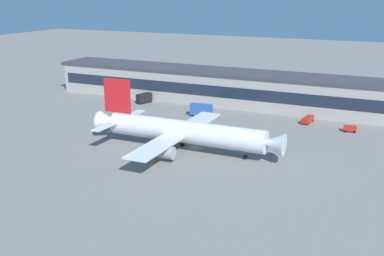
% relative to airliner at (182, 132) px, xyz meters
% --- Properties ---
extents(ground_plane, '(600.00, 600.00, 0.00)m').
position_rel_airliner_xyz_m(ground_plane, '(1.76, 3.24, -5.01)').
color(ground_plane, slate).
extents(terminal_building, '(158.90, 17.40, 12.07)m').
position_rel_airliner_xyz_m(terminal_building, '(1.76, 54.44, 1.05)').
color(terminal_building, '#9E9993').
rests_on(terminal_building, ground_plane).
extents(airliner, '(52.62, 44.53, 17.29)m').
position_rel_airliner_xyz_m(airliner, '(0.00, 0.00, 0.00)').
color(airliner, silver).
rests_on(airliner, ground_plane).
extents(belt_loader, '(2.85, 6.61, 1.95)m').
position_rel_airliner_xyz_m(belt_loader, '(24.22, 39.94, -3.86)').
color(belt_loader, red).
rests_on(belt_loader, ground_plane).
extents(baggage_tug, '(3.87, 2.59, 1.85)m').
position_rel_airliner_xyz_m(baggage_tug, '(37.66, 35.52, -3.93)').
color(baggage_tug, red).
rests_on(baggage_tug, ground_plane).
extents(catering_truck, '(7.39, 3.17, 4.15)m').
position_rel_airliner_xyz_m(catering_truck, '(-9.61, 33.22, -2.72)').
color(catering_truck, '#2651A5').
rests_on(catering_truck, ground_plane).
extents(stair_truck, '(4.14, 6.45, 3.55)m').
position_rel_airliner_xyz_m(stair_truck, '(-36.27, 41.79, -3.03)').
color(stair_truck, black).
rests_on(stair_truck, ground_plane).
extents(traffic_cone_0, '(0.46, 0.46, 0.57)m').
position_rel_airliner_xyz_m(traffic_cone_0, '(-1.43, -11.89, -4.73)').
color(traffic_cone_0, '#F2590C').
rests_on(traffic_cone_0, ground_plane).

